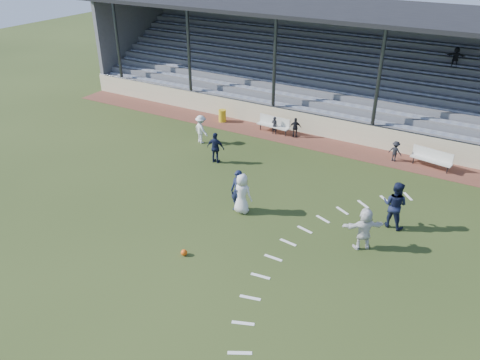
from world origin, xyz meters
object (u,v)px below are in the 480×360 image
at_px(bench_left, 274,123).
at_px(football, 184,253).
at_px(trash_bin, 222,116).
at_px(bench_right, 432,157).
at_px(player_navy_lead, 238,191).
at_px(player_white_lead, 242,194).

relative_size(bench_left, football, 8.54).
xyz_separation_m(trash_bin, football, (5.89, -12.14, -0.27)).
relative_size(bench_right, football, 8.60).
distance_m(trash_bin, player_navy_lead, 10.40).
bearing_deg(player_white_lead, football, 86.19).
bearing_deg(football, bench_right, 61.59).
bearing_deg(player_navy_lead, bench_left, 108.85).
bearing_deg(bench_left, player_navy_lead, -69.26).
bearing_deg(player_white_lead, bench_left, -70.50).
distance_m(bench_right, player_white_lead, 10.35).
distance_m(bench_left, player_navy_lead, 8.84).
relative_size(bench_left, bench_right, 0.99).
bearing_deg(football, player_navy_lead, 87.56).
bearing_deg(bench_right, bench_left, -171.14).
distance_m(bench_left, trash_bin, 3.54).
xyz_separation_m(bench_right, player_white_lead, (-6.13, -8.33, 0.31)).
xyz_separation_m(bench_left, player_navy_lead, (2.51, -8.47, 0.35)).
bearing_deg(player_white_lead, bench_right, -124.57).
xyz_separation_m(bench_right, football, (-6.49, -11.99, -0.47)).
height_order(trash_bin, football, trash_bin).
height_order(bench_left, player_navy_lead, player_navy_lead).
distance_m(football, player_navy_lead, 3.78).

